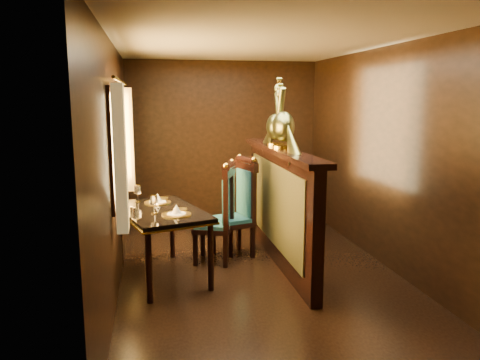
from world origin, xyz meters
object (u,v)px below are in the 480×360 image
(chair_left, at_px, (223,210))
(peacock_left, at_px, (284,113))
(chair_right, at_px, (241,204))
(peacock_right, at_px, (276,115))
(dining_table, at_px, (161,216))

(chair_left, relative_size, peacock_left, 1.53)
(chair_left, relative_size, chair_right, 0.98)
(chair_left, relative_size, peacock_right, 1.67)
(chair_left, distance_m, peacock_right, 1.28)
(peacock_left, xyz_separation_m, peacock_right, (0.00, 0.32, -0.03))
(peacock_left, bearing_deg, peacock_right, 90.00)
(peacock_right, bearing_deg, peacock_left, -90.00)
(dining_table, bearing_deg, peacock_left, -11.40)
(chair_right, xyz_separation_m, peacock_left, (0.39, -0.45, 1.11))
(chair_left, bearing_deg, chair_right, 63.32)
(dining_table, relative_size, peacock_right, 1.99)
(chair_left, xyz_separation_m, peacock_left, (0.66, -0.21, 1.12))
(chair_left, bearing_deg, peacock_left, 2.99)
(chair_left, height_order, peacock_left, peacock_left)
(dining_table, xyz_separation_m, peacock_left, (1.38, 0.13, 1.07))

